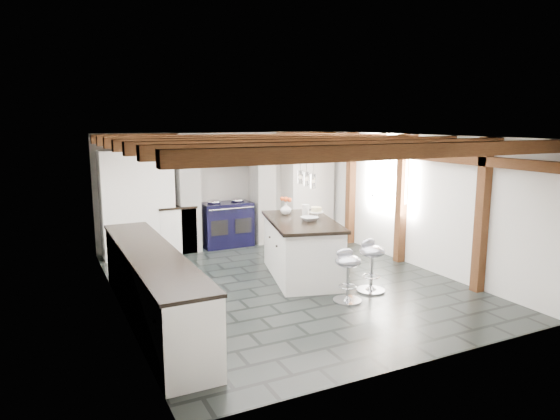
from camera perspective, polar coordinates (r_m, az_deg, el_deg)
name	(u,v)px	position (r m, az deg, el deg)	size (l,w,h in m)	color
ground	(285,283)	(7.96, 0.63, -8.34)	(6.00, 6.00, 0.00)	black
room_shell	(218,206)	(8.74, -7.13, 0.47)	(6.00, 6.03, 6.00)	white
range_cooker	(226,223)	(10.22, -6.16, -1.53)	(1.00, 0.63, 0.99)	black
kitchen_island	(301,248)	(8.15, 2.47, -4.32)	(1.47, 2.12, 1.27)	white
bar_stool_near	(371,259)	(7.57, 10.38, -5.58)	(0.44, 0.44, 0.79)	silver
bar_stool_far	(348,269)	(7.11, 7.75, -6.74)	(0.44, 0.44, 0.76)	silver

